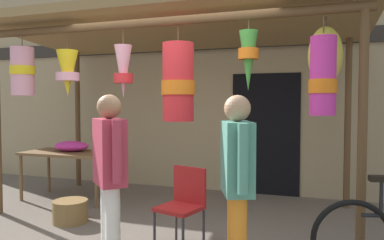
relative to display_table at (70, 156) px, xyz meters
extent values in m
plane|color=#60564C|center=(2.02, -1.00, -0.68)|extent=(30.00, 30.00, 0.00)
cube|color=#9E8966|center=(2.02, 1.43, 1.38)|extent=(12.08, 0.25, 4.10)
cube|color=#2D2823|center=(2.02, 1.29, 1.87)|extent=(10.87, 0.04, 0.24)
cube|color=black|center=(2.86, 1.30, 0.32)|extent=(1.10, 0.03, 2.00)
cylinder|color=brown|center=(4.08, -0.92, 0.54)|extent=(0.09, 0.09, 2.44)
cylinder|color=brown|center=(-0.48, 0.87, 0.54)|extent=(0.09, 0.09, 2.44)
cylinder|color=brown|center=(4.08, 0.87, 0.54)|extent=(0.09, 0.09, 2.44)
cylinder|color=brown|center=(1.80, -0.92, 1.76)|extent=(4.75, 0.10, 0.10)
cylinder|color=brown|center=(1.80, 0.87, 1.91)|extent=(4.75, 0.10, 0.10)
cube|color=olive|center=(1.80, -0.03, 1.88)|extent=(5.05, 2.30, 0.29)
cylinder|color=brown|center=(-0.02, -0.93, 1.64)|extent=(0.01, 0.01, 0.14)
cylinder|color=pink|center=(-0.02, -0.93, 1.25)|extent=(0.29, 0.29, 0.63)
cylinder|color=yellow|center=(-0.02, -0.93, 1.27)|extent=(0.32, 0.32, 0.11)
cylinder|color=brown|center=(0.62, -0.85, 1.61)|extent=(0.01, 0.01, 0.20)
cone|color=yellow|center=(0.62, -0.85, 1.22)|extent=(0.27, 0.27, 0.58)
cylinder|color=pink|center=(0.62, -0.85, 1.17)|extent=(0.29, 0.29, 0.10)
cylinder|color=brown|center=(1.41, -0.83, 1.63)|extent=(0.01, 0.01, 0.17)
cone|color=pink|center=(1.41, -0.83, 1.22)|extent=(0.21, 0.21, 0.64)
cylinder|color=red|center=(1.41, -0.83, 1.14)|extent=(0.23, 0.23, 0.11)
cylinder|color=brown|center=(2.14, -0.86, 1.62)|extent=(0.01, 0.01, 0.19)
cylinder|color=red|center=(2.14, -0.86, 1.08)|extent=(0.36, 0.36, 0.90)
cylinder|color=orange|center=(2.14, -0.86, 1.01)|extent=(0.39, 0.39, 0.16)
cylinder|color=brown|center=(2.96, -0.91, 1.66)|extent=(0.01, 0.01, 0.11)
cone|color=green|center=(2.96, -0.91, 1.29)|extent=(0.20, 0.20, 0.64)
cylinder|color=orange|center=(2.96, -0.91, 1.36)|extent=(0.22, 0.22, 0.11)
cylinder|color=brown|center=(3.71, -0.92, 1.61)|extent=(0.01, 0.01, 0.21)
cylinder|color=#D13399|center=(3.71, -0.92, 1.11)|extent=(0.25, 0.25, 0.79)
cylinder|color=orange|center=(3.71, -0.92, 1.00)|extent=(0.27, 0.27, 0.14)
cylinder|color=#4C3D23|center=(3.73, -0.83, 1.66)|extent=(0.02, 0.02, 0.10)
ellipsoid|color=gold|center=(3.73, -0.83, 1.32)|extent=(0.34, 0.29, 0.59)
cube|color=brown|center=(0.00, 0.00, 0.05)|extent=(1.45, 0.73, 0.04)
cylinder|color=brown|center=(-0.67, -0.31, -0.32)|extent=(0.05, 0.05, 0.71)
cylinder|color=brown|center=(0.67, -0.31, -0.32)|extent=(0.05, 0.05, 0.71)
cylinder|color=brown|center=(-0.67, 0.31, -0.32)|extent=(0.05, 0.05, 0.71)
cylinder|color=brown|center=(0.67, 0.31, -0.32)|extent=(0.05, 0.05, 0.71)
ellipsoid|color=#D13399|center=(-0.03, 0.07, 0.15)|extent=(0.57, 0.40, 0.16)
ellipsoid|color=pink|center=(0.06, 0.03, 0.16)|extent=(0.26, 0.20, 0.11)
cube|color=#AD1E1E|center=(2.34, -1.35, -0.24)|extent=(0.50, 0.50, 0.04)
cube|color=#AD1E1E|center=(2.39, -1.18, -0.04)|extent=(0.39, 0.15, 0.40)
cylinder|color=#333338|center=(2.11, -1.48, -0.46)|extent=(0.03, 0.03, 0.44)
cylinder|color=#333338|center=(2.46, -1.58, -0.46)|extent=(0.03, 0.03, 0.44)
cylinder|color=#333338|center=(2.21, -1.13, -0.46)|extent=(0.03, 0.03, 0.44)
cylinder|color=#333338|center=(2.56, -1.23, -0.46)|extent=(0.03, 0.03, 0.44)
cylinder|color=brown|center=(0.71, -0.95, -0.54)|extent=(0.43, 0.43, 0.28)
torus|color=black|center=(3.96, -1.42, -0.35)|extent=(0.70, 0.22, 0.71)
cylinder|color=black|center=(4.19, -1.37, 0.03)|extent=(0.03, 0.03, 0.30)
cube|color=black|center=(4.19, -1.37, 0.19)|extent=(0.21, 0.13, 0.05)
cylinder|color=silver|center=(1.84, -1.91, -0.28)|extent=(0.13, 0.13, 0.79)
cylinder|color=silver|center=(1.97, -2.04, -0.28)|extent=(0.13, 0.13, 0.79)
cube|color=#B23347|center=(1.90, -1.97, 0.40)|extent=(0.44, 0.44, 0.59)
cylinder|color=#B23347|center=(1.72, -1.79, 0.43)|extent=(0.08, 0.08, 0.53)
cylinder|color=#B23347|center=(2.09, -2.15, 0.43)|extent=(0.08, 0.08, 0.53)
sphere|color=#9E704C|center=(1.90, -1.97, 0.81)|extent=(0.22, 0.22, 0.22)
cylinder|color=orange|center=(3.01, -1.83, -0.29)|extent=(0.13, 0.13, 0.78)
cube|color=#4C8E7A|center=(3.05, -1.92, 0.40)|extent=(0.35, 0.45, 0.59)
cylinder|color=#4C8E7A|center=(2.95, -1.68, 0.43)|extent=(0.08, 0.08, 0.53)
cylinder|color=#4C8E7A|center=(3.14, -2.15, 0.43)|extent=(0.08, 0.08, 0.53)
sphere|color=tan|center=(3.05, -1.92, 0.80)|extent=(0.21, 0.21, 0.21)
camera|label=1|loc=(3.65, -4.85, 0.84)|focal=34.65mm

